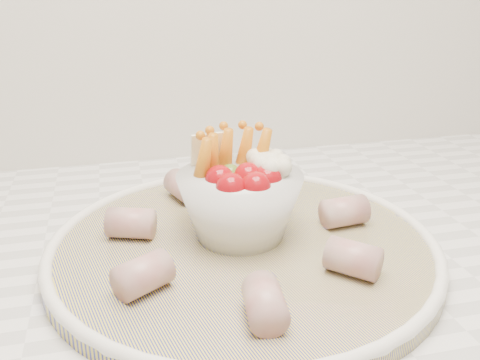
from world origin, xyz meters
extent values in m
cube|color=white|center=(0.00, 1.45, 0.90)|extent=(2.04, 0.62, 0.04)
cylinder|color=navy|center=(0.03, 1.44, 0.93)|extent=(0.46, 0.46, 0.01)
torus|color=white|center=(0.03, 1.44, 0.94)|extent=(0.39, 0.39, 0.01)
sphere|color=#9C0A10|center=(0.01, 1.43, 1.00)|extent=(0.03, 0.03, 0.03)
sphere|color=#9C0A10|center=(0.04, 1.42, 1.00)|extent=(0.03, 0.03, 0.03)
sphere|color=#9C0A10|center=(0.05, 1.44, 1.00)|extent=(0.03, 0.03, 0.03)
sphere|color=#9C0A10|center=(0.01, 1.45, 1.00)|extent=(0.03, 0.03, 0.03)
sphere|color=#9C0A10|center=(0.03, 1.45, 1.00)|extent=(0.03, 0.03, 0.03)
sphere|color=#9C0A10|center=(0.05, 1.46, 1.00)|extent=(0.03, 0.03, 0.03)
sphere|color=#517426|center=(0.02, 1.47, 1.00)|extent=(0.02, 0.02, 0.02)
cone|color=#CB7013|center=(0.00, 1.47, 1.01)|extent=(0.02, 0.03, 0.07)
cone|color=#CB7013|center=(0.02, 1.49, 1.01)|extent=(0.03, 0.04, 0.07)
cone|color=#CB7013|center=(0.04, 1.49, 1.01)|extent=(0.03, 0.04, 0.07)
cone|color=#CB7013|center=(-0.01, 1.46, 1.01)|extent=(0.03, 0.04, 0.07)
cone|color=#CB7013|center=(0.06, 1.48, 1.01)|extent=(0.04, 0.04, 0.07)
sphere|color=white|center=(0.06, 1.47, 1.00)|extent=(0.03, 0.03, 0.03)
sphere|color=white|center=(0.06, 1.45, 1.00)|extent=(0.03, 0.03, 0.03)
cube|color=#FBF3C3|center=(0.01, 1.49, 1.01)|extent=(0.05, 0.02, 0.05)
cylinder|color=#A24C4A|center=(0.14, 1.45, 0.95)|extent=(0.05, 0.04, 0.03)
cylinder|color=#A24C4A|center=(0.09, 1.54, 0.95)|extent=(0.05, 0.06, 0.03)
cylinder|color=#A24C4A|center=(-0.01, 1.56, 0.95)|extent=(0.04, 0.05, 0.03)
cylinder|color=#A24C4A|center=(-0.08, 1.48, 0.95)|extent=(0.05, 0.04, 0.03)
cylinder|color=#A24C4A|center=(-0.08, 1.37, 0.95)|extent=(0.06, 0.05, 0.03)
cylinder|color=#A24C4A|center=(0.01, 1.31, 0.95)|extent=(0.04, 0.05, 0.03)
cylinder|color=#A24C4A|center=(0.11, 1.36, 0.95)|extent=(0.05, 0.05, 0.03)
camera|label=1|loc=(-0.09, 0.98, 1.19)|focal=40.00mm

